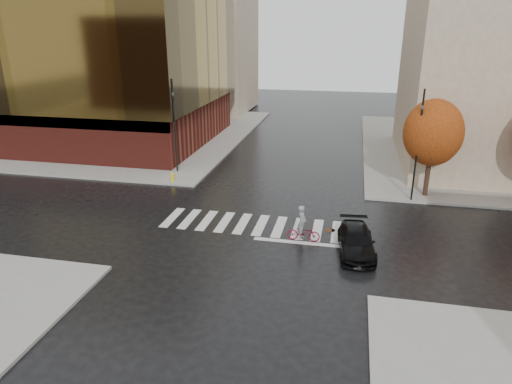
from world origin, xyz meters
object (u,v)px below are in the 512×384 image
at_px(traffic_light_nw, 174,120).
at_px(fire_hydrant, 173,177).
at_px(cyclist, 303,229).
at_px(sedan, 356,241).
at_px(traffic_light_ne, 419,139).

xyz_separation_m(traffic_light_nw, fire_hydrant, (0.63, -2.50, -3.67)).
bearing_deg(cyclist, traffic_light_nw, 48.74).
xyz_separation_m(sedan, traffic_light_ne, (3.54, 8.10, 3.64)).
bearing_deg(fire_hydrant, cyclist, -35.59).
height_order(traffic_light_nw, fire_hydrant, traffic_light_nw).
relative_size(traffic_light_nw, fire_hydrant, 10.20).
relative_size(cyclist, fire_hydrant, 2.89).
distance_m(sedan, traffic_light_nw, 17.99).
bearing_deg(traffic_light_nw, cyclist, 57.56).
relative_size(sedan, traffic_light_nw, 0.60).
xyz_separation_m(cyclist, traffic_light_ne, (6.37, 7.30, 3.57)).
xyz_separation_m(traffic_light_ne, fire_hydrant, (-16.85, 0.20, -3.73)).
height_order(sedan, fire_hydrant, sedan).
xyz_separation_m(traffic_light_nw, traffic_light_ne, (17.48, -2.70, 0.06)).
bearing_deg(traffic_light_nw, fire_hydrant, 23.64).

